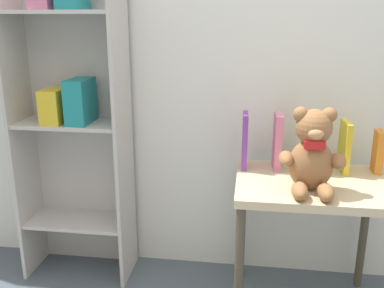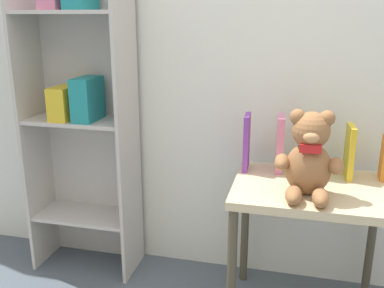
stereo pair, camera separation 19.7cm
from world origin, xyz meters
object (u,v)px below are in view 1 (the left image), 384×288
object	(u,v)px
book_standing_purple	(245,141)
book_standing_yellow	(344,147)
book_standing_orange	(378,152)
teddy_bear	(312,154)
bookshelf_side	(73,105)
book_standing_pink	(277,141)
book_standing_green	(311,144)
display_table	(311,202)

from	to	relation	value
book_standing_purple	book_standing_yellow	distance (m)	0.46
book_standing_orange	teddy_bear	bearing A→B (deg)	-138.51
bookshelf_side	book_standing_orange	size ratio (longest dim) A/B	8.47
book_standing_pink	book_standing_green	xyz separation A→B (m)	(0.15, -0.02, -0.00)
bookshelf_side	teddy_bear	xyz separation A→B (m)	(1.15, -0.31, -0.11)
book_standing_purple	display_table	bearing A→B (deg)	-27.76
book_standing_yellow	book_standing_orange	distance (m)	0.16
book_standing_purple	book_standing_green	distance (m)	0.31
book_standing_purple	book_standing_pink	size ratio (longest dim) A/B	1.01
bookshelf_side	book_standing_pink	size ratio (longest dim) A/B	6.34
book_standing_purple	book_standing_yellow	world-z (taller)	book_standing_purple
display_table	teddy_bear	bearing A→B (deg)	-105.49
book_standing_yellow	display_table	bearing A→B (deg)	-137.29
teddy_bear	book_standing_orange	bearing A→B (deg)	38.67
teddy_bear	book_standing_orange	size ratio (longest dim) A/B	1.78
book_standing_purple	book_standing_pink	world-z (taller)	book_standing_purple
bookshelf_side	book_standing_pink	distance (m)	1.04
teddy_bear	book_standing_purple	xyz separation A→B (m)	(-0.28, 0.25, -0.03)
teddy_bear	book_standing_yellow	bearing A→B (deg)	54.80
display_table	book_standing_orange	distance (m)	0.40
display_table	book_standing_pink	distance (m)	0.32
book_standing_purple	book_standing_orange	bearing A→B (deg)	-0.36
bookshelf_side	book_standing_purple	bearing A→B (deg)	-4.00
book_standing_pink	book_standing_green	size ratio (longest dim) A/B	1.04
book_standing_green	book_standing_yellow	distance (m)	0.15
teddy_bear	book_standing_orange	xyz separation A→B (m)	(0.34, 0.27, -0.06)
book_standing_pink	book_standing_yellow	xyz separation A→B (m)	(0.31, -0.01, -0.01)
display_table	book_standing_orange	size ratio (longest dim) A/B	3.40
book_standing_green	book_standing_yellow	world-z (taller)	book_standing_green
book_standing_purple	book_standing_orange	size ratio (longest dim) A/B	1.34
bookshelf_side	teddy_bear	bearing A→B (deg)	-15.16
book_standing_orange	book_standing_green	bearing A→B (deg)	-173.63
book_standing_purple	book_standing_yellow	xyz separation A→B (m)	(0.46, 0.01, -0.01)
bookshelf_side	book_standing_yellow	distance (m)	1.34
bookshelf_side	book_standing_green	bearing A→B (deg)	-3.03
teddy_bear	book_standing_green	bearing A→B (deg)	83.49
book_standing_pink	display_table	bearing A→B (deg)	-49.33
book_standing_orange	book_standing_yellow	bearing A→B (deg)	-173.26
book_standing_green	teddy_bear	bearing A→B (deg)	-99.27
display_table	teddy_bear	world-z (taller)	teddy_bear
book_standing_orange	display_table	bearing A→B (deg)	-148.81
teddy_bear	book_standing_yellow	distance (m)	0.32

